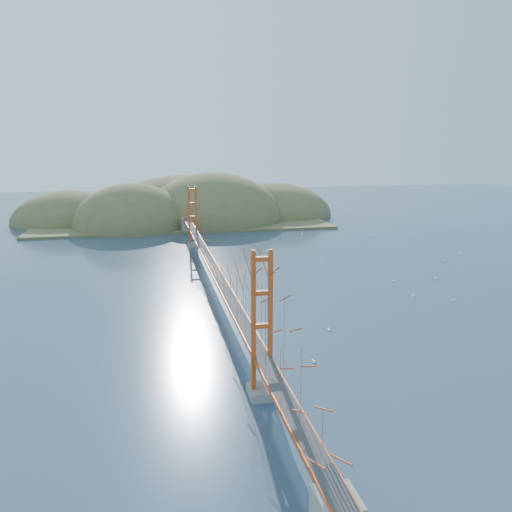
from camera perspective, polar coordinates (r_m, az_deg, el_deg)
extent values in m
plane|color=#2C4159|center=(68.08, -4.93, -3.85)|extent=(320.00, 320.00, 0.00)
cube|color=gray|center=(40.39, 0.64, -15.23)|extent=(2.00, 2.40, 0.70)
cube|color=gray|center=(97.02, -7.17, 1.27)|extent=(2.00, 2.40, 0.70)
cube|color=#BC4014|center=(67.23, -4.98, -1.15)|extent=(1.40, 92.00, 0.16)
cube|color=#BC4014|center=(67.28, -4.98, -1.32)|extent=(1.33, 92.00, 0.24)
cube|color=#38383A|center=(67.20, -4.98, -1.07)|extent=(1.19, 92.00, 0.03)
cube|color=gray|center=(112.50, -7.91, 3.48)|extent=(2.20, 2.60, 3.30)
cube|color=brown|center=(130.47, -8.49, 4.08)|extent=(70.00, 40.00, 0.60)
ellipsoid|color=brown|center=(122.43, -13.86, 3.18)|extent=(28.00, 28.00, 21.00)
ellipsoid|color=brown|center=(129.27, -4.88, 3.98)|extent=(36.00, 36.00, 25.00)
ellipsoid|color=brown|center=(140.36, 2.03, 4.70)|extent=(32.00, 32.00, 18.00)
ellipsoid|color=brown|center=(135.72, -20.50, 3.64)|extent=(28.00, 28.00, 16.00)
ellipsoid|color=brown|center=(144.47, -8.06, 4.81)|extent=(44.00, 44.00, 22.00)
cube|color=white|center=(76.94, 2.19, -1.84)|extent=(0.51, 0.17, 0.09)
cylinder|color=white|center=(76.87, 2.19, -1.64)|extent=(0.01, 0.01, 0.56)
cube|color=white|center=(89.85, 20.66, -0.55)|extent=(0.24, 0.55, 0.10)
cylinder|color=white|center=(89.79, 20.67, -0.37)|extent=(0.02, 0.02, 0.58)
cube|color=white|center=(46.47, 6.60, -11.83)|extent=(0.28, 0.55, 0.10)
cylinder|color=white|center=(46.35, 6.61, -11.51)|extent=(0.02, 0.02, 0.57)
cube|color=white|center=(97.89, 13.39, 0.95)|extent=(0.51, 0.42, 0.09)
cylinder|color=white|center=(97.84, 13.40, 1.11)|extent=(0.01, 0.01, 0.55)
cube|color=white|center=(54.04, 8.31, -8.30)|extent=(0.20, 0.52, 0.09)
cylinder|color=white|center=(53.94, 8.32, -8.03)|extent=(0.01, 0.01, 0.56)
cube|color=white|center=(77.83, 19.83, -2.42)|extent=(0.23, 0.57, 0.10)
cylinder|color=white|center=(77.75, 19.85, -2.21)|extent=(0.02, 0.02, 0.61)
cube|color=white|center=(111.35, 17.31, 2.10)|extent=(0.55, 0.36, 0.10)
cylinder|color=white|center=(111.30, 17.32, 2.24)|extent=(0.02, 0.02, 0.57)
cube|color=white|center=(97.36, 22.29, 0.29)|extent=(0.61, 0.55, 0.11)
cylinder|color=white|center=(97.30, 22.30, 0.48)|extent=(0.02, 0.02, 0.68)
cube|color=white|center=(92.79, 1.24, 0.66)|extent=(0.52, 0.20, 0.09)
cylinder|color=white|center=(92.73, 1.24, 0.83)|extent=(0.01, 0.01, 0.56)
cube|color=white|center=(110.09, 5.26, 2.50)|extent=(0.32, 0.51, 0.09)
cylinder|color=white|center=(110.04, 5.26, 2.64)|extent=(0.01, 0.01, 0.53)
cube|color=white|center=(67.76, 21.58, -4.75)|extent=(0.49, 0.41, 0.09)
cylinder|color=white|center=(67.69, 21.60, -4.53)|extent=(0.01, 0.01, 0.53)
cube|color=white|center=(68.10, 17.54, -4.35)|extent=(0.39, 0.55, 0.10)
cylinder|color=white|center=(68.02, 17.56, -4.12)|extent=(0.02, 0.02, 0.58)
cube|color=white|center=(82.59, 7.41, -0.94)|extent=(0.50, 0.38, 0.09)
cylinder|color=white|center=(82.53, 7.42, -0.76)|extent=(0.01, 0.01, 0.53)
cube|color=white|center=(74.58, 15.52, -2.77)|extent=(0.49, 0.45, 0.09)
cylinder|color=white|center=(74.50, 15.53, -2.56)|extent=(0.01, 0.01, 0.55)
cube|color=white|center=(110.70, 13.39, 2.27)|extent=(0.63, 0.31, 0.11)
cylinder|color=white|center=(110.64, 13.40, 2.44)|extent=(0.02, 0.02, 0.66)
cube|color=white|center=(115.79, 10.11, 2.86)|extent=(0.35, 0.53, 0.09)
cylinder|color=white|center=(115.75, 10.12, 2.99)|extent=(0.01, 0.01, 0.55)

